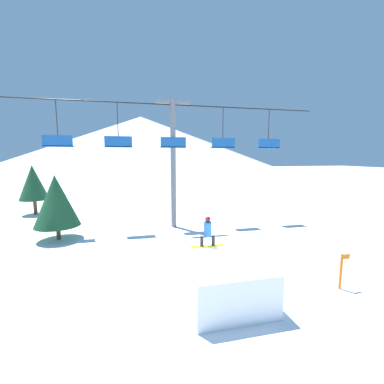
% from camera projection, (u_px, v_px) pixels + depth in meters
% --- Properties ---
extents(ground_plane, '(220.00, 220.00, 0.00)m').
position_uv_depth(ground_plane, '(226.00, 297.00, 9.61)').
color(ground_plane, white).
extents(mountain_ridge, '(88.99, 88.99, 16.72)m').
position_uv_depth(mountain_ridge, '(141.00, 146.00, 76.52)').
color(mountain_ridge, silver).
rests_on(mountain_ridge, ground_plane).
extents(snow_ramp, '(2.83, 3.61, 1.52)m').
position_uv_depth(snow_ramp, '(222.00, 277.00, 9.53)').
color(snow_ramp, white).
rests_on(snow_ramp, ground_plane).
extents(snowboarder, '(1.41, 0.31, 1.28)m').
position_uv_depth(snowboarder, '(208.00, 232.00, 10.54)').
color(snowboarder, yellow).
rests_on(snowboarder, snow_ramp).
extents(chairlift, '(22.12, 0.44, 9.20)m').
position_uv_depth(chairlift, '(173.00, 151.00, 18.38)').
color(chairlift, slate).
rests_on(chairlift, ground_plane).
extents(pine_tree_near, '(2.71, 2.71, 4.10)m').
position_uv_depth(pine_tree_near, '(56.00, 201.00, 15.91)').
color(pine_tree_near, '#4C3823').
rests_on(pine_tree_near, ground_plane).
extents(pine_tree_far, '(2.44, 2.44, 4.46)m').
position_uv_depth(pine_tree_far, '(33.00, 183.00, 22.90)').
color(pine_tree_far, '#4C3823').
rests_on(pine_tree_far, ground_plane).
extents(trail_marker, '(0.41, 0.10, 1.44)m').
position_uv_depth(trail_marker, '(341.00, 270.00, 10.10)').
color(trail_marker, orange).
rests_on(trail_marker, ground_plane).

